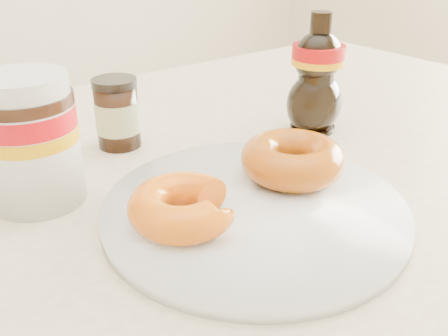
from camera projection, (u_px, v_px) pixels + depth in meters
dining_table at (215, 242)px, 0.61m from camera, size 1.40×0.90×0.75m
plate at (254, 209)px, 0.50m from camera, size 0.31×0.31×0.02m
donut_bitten at (182, 206)px, 0.46m from camera, size 0.11×0.11×0.04m
donut_whole at (292, 159)px, 0.55m from camera, size 0.12×0.12×0.04m
nutella_jar at (30, 136)px, 0.51m from camera, size 0.10×0.10×0.14m
syrup_bottle at (317, 74)px, 0.68m from camera, size 0.10×0.09×0.16m
dark_jar at (117, 114)px, 0.65m from camera, size 0.06×0.06×0.09m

